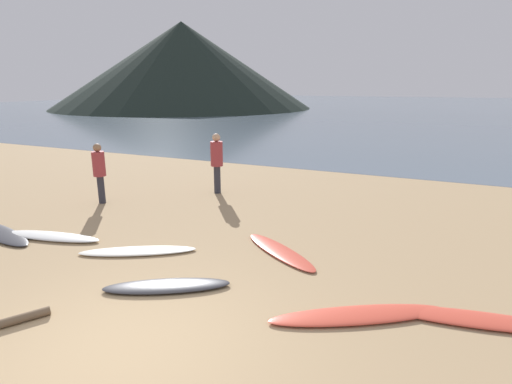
# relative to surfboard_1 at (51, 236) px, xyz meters

# --- Properties ---
(ground_plane) EXTENTS (120.00, 120.00, 0.20)m
(ground_plane) POSITION_rel_surfboard_1_xyz_m (3.98, 7.68, -0.15)
(ground_plane) COLOR tan
(ground_plane) RESTS_ON ground
(ocean_water) EXTENTS (140.00, 100.00, 0.01)m
(ocean_water) POSITION_rel_surfboard_1_xyz_m (3.98, 59.06, -0.05)
(ocean_water) COLOR slate
(ocean_water) RESTS_ON ground
(headland_hill) EXTENTS (34.48, 34.48, 11.16)m
(headland_hill) POSITION_rel_surfboard_1_xyz_m (-25.28, 42.57, 5.53)
(headland_hill) COLOR black
(headland_hill) RESTS_ON ground
(surfboard_1) EXTENTS (2.31, 0.90, 0.09)m
(surfboard_1) POSITION_rel_surfboard_1_xyz_m (0.00, 0.00, 0.00)
(surfboard_1) COLOR white
(surfboard_1) RESTS_ON ground
(surfboard_2) EXTENTS (2.17, 1.52, 0.07)m
(surfboard_2) POSITION_rel_surfboard_1_xyz_m (2.17, 0.15, -0.01)
(surfboard_2) COLOR silver
(surfboard_2) RESTS_ON ground
(surfboard_3) EXTENTS (1.98, 1.44, 0.10)m
(surfboard_3) POSITION_rel_surfboard_1_xyz_m (3.55, -0.80, 0.00)
(surfboard_3) COLOR #333338
(surfboard_3) RESTS_ON ground
(surfboard_4) EXTENTS (2.02, 1.61, 0.06)m
(surfboard_4) POSITION_rel_surfboard_1_xyz_m (4.68, 1.28, -0.01)
(surfboard_4) COLOR #D84C38
(surfboard_4) RESTS_ON ground
(surfboard_5) EXTENTS (2.43, 1.75, 0.08)m
(surfboard_5) POSITION_rel_surfboard_1_xyz_m (6.48, -0.38, -0.01)
(surfboard_5) COLOR #D84C38
(surfboard_5) RESTS_ON ground
(surfboard_6) EXTENTS (2.61, 0.91, 0.07)m
(surfboard_6) POSITION_rel_surfboard_1_xyz_m (7.99, 0.18, -0.01)
(surfboard_6) COLOR #D84C38
(surfboard_6) RESTS_ON ground
(person_0) EXTENTS (0.36, 0.36, 1.78)m
(person_0) POSITION_rel_surfboard_1_xyz_m (1.37, 4.68, 1.00)
(person_0) COLOR #2D2D38
(person_0) RESTS_ON ground
(person_1) EXTENTS (0.33, 0.33, 1.63)m
(person_1) POSITION_rel_surfboard_1_xyz_m (-0.99, 2.46, 0.92)
(person_1) COLOR #2D2D38
(person_1) RESTS_ON ground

